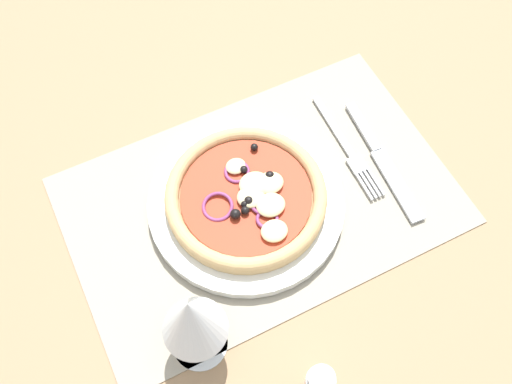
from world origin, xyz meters
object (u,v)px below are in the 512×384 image
object	(u,v)px
knife	(383,161)
pepper_shaker	(319,384)
fork	(349,151)
pizza	(247,196)
plate	(246,203)
wine_glass	(192,318)

from	to	relation	value
knife	pepper_shaker	xyz separation A→B (cm)	(22.67, 22.02, 2.60)
fork	pepper_shaker	distance (cm)	32.10
pizza	fork	bearing A→B (deg)	-175.64
pizza	fork	world-z (taller)	pizza
plate	wine_glass	distance (cm)	20.83
knife	pepper_shaker	distance (cm)	31.71
plate	pizza	size ratio (longest dim) A/B	1.23
plate	wine_glass	world-z (taller)	wine_glass
fork	wine_glass	bearing A→B (deg)	-60.78
fork	pepper_shaker	xyz separation A→B (cm)	(19.34, 25.48, 2.63)
plate	pepper_shaker	xyz separation A→B (cm)	(3.08, 24.31, 2.12)
wine_glass	knife	bearing A→B (deg)	-160.40
plate	pepper_shaker	world-z (taller)	pepper_shaker
pepper_shaker	fork	bearing A→B (deg)	-127.20
pizza	wine_glass	distance (cm)	20.09
fork	pepper_shaker	bearing A→B (deg)	-35.30
wine_glass	fork	bearing A→B (deg)	-152.68
pizza	knife	xyz separation A→B (cm)	(-19.52, 2.22, -2.33)
fork	wine_glass	distance (cm)	33.97
wine_glass	pepper_shaker	size ratio (longest dim) A/B	2.22
wine_glass	pepper_shaker	xyz separation A→B (cm)	(-9.60, 10.53, -7.02)
pizza	plate	bearing A→B (deg)	-42.71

